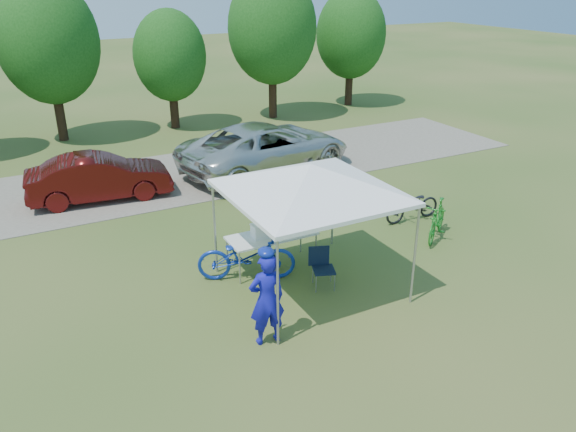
# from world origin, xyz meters

# --- Properties ---
(ground) EXTENTS (100.00, 100.00, 0.00)m
(ground) POSITION_xyz_m (0.00, 0.00, 0.00)
(ground) COLOR #2D5119
(ground) RESTS_ON ground
(gravel_strip) EXTENTS (24.00, 5.00, 0.02)m
(gravel_strip) POSITION_xyz_m (0.00, 8.00, 0.01)
(gravel_strip) COLOR gray
(gravel_strip) RESTS_ON ground
(canopy) EXTENTS (4.53, 4.53, 3.00)m
(canopy) POSITION_xyz_m (0.00, 0.00, 2.65)
(canopy) COLOR #A5A5AA
(canopy) RESTS_ON ground
(treeline) EXTENTS (24.89, 4.28, 6.30)m
(treeline) POSITION_xyz_m (-0.29, 14.05, 3.53)
(treeline) COLOR #382314
(treeline) RESTS_ON ground
(folding_table) EXTENTS (1.98, 0.82, 0.81)m
(folding_table) POSITION_xyz_m (-0.32, 1.12, 0.77)
(folding_table) COLOR white
(folding_table) RESTS_ON ground
(folding_chair) EXTENTS (0.57, 0.59, 0.87)m
(folding_chair) POSITION_xyz_m (0.25, -0.07, 0.51)
(folding_chair) COLOR black
(folding_chair) RESTS_ON ground
(cooler) EXTENTS (0.43, 0.29, 0.31)m
(cooler) POSITION_xyz_m (-0.57, 1.12, 0.97)
(cooler) COLOR white
(cooler) RESTS_ON folding_table
(ice_cream_cup) EXTENTS (0.08, 0.08, 0.06)m
(ice_cream_cup) POSITION_xyz_m (0.16, 1.07, 0.84)
(ice_cream_cup) COLOR gold
(ice_cream_cup) RESTS_ON folding_table
(cyclist) EXTENTS (0.69, 0.49, 1.78)m
(cyclist) POSITION_xyz_m (-1.63, -1.33, 0.89)
(cyclist) COLOR #1516AE
(cyclist) RESTS_ON ground
(bike_blue) EXTENTS (2.21, 1.53, 1.10)m
(bike_blue) POSITION_xyz_m (-1.03, 0.92, 0.55)
(bike_blue) COLOR #1231A2
(bike_blue) RESTS_ON ground
(bike_green) EXTENTS (1.58, 1.32, 0.97)m
(bike_green) POSITION_xyz_m (3.99, 0.58, 0.49)
(bike_green) COLOR #1D8322
(bike_green) RESTS_ON ground
(bike_dark) EXTENTS (1.69, 0.61, 0.88)m
(bike_dark) POSITION_xyz_m (4.14, 1.69, 0.44)
(bike_dark) COLOR black
(bike_dark) RESTS_ON ground
(minivan) EXTENTS (6.28, 3.81, 1.63)m
(minivan) POSITION_xyz_m (2.44, 7.10, 0.83)
(minivan) COLOR silver
(minivan) RESTS_ON gravel_strip
(sedan) EXTENTS (4.14, 1.81, 1.32)m
(sedan) POSITION_xyz_m (-2.90, 7.14, 0.68)
(sedan) COLOR #4C0E0C
(sedan) RESTS_ON gravel_strip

